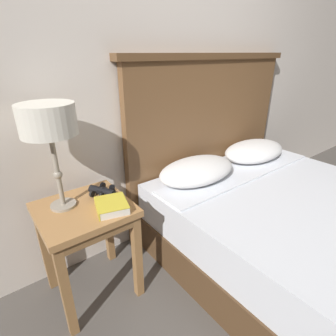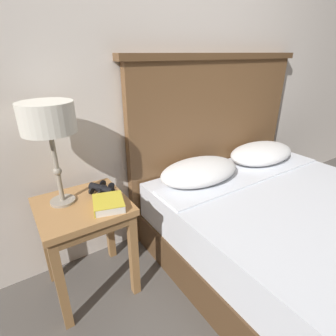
{
  "view_description": "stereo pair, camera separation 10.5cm",
  "coord_description": "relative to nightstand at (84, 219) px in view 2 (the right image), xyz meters",
  "views": [
    {
      "loc": [
        -0.92,
        -0.4,
        1.33
      ],
      "look_at": [
        -0.05,
        0.75,
        0.69
      ],
      "focal_mm": 28.0,
      "sensor_mm": 36.0,
      "label": 1
    },
    {
      "loc": [
        -0.84,
        -0.46,
        1.33
      ],
      "look_at": [
        -0.05,
        0.75,
        0.69
      ],
      "focal_mm": 28.0,
      "sensor_mm": 36.0,
      "label": 2
    }
  ],
  "objects": [
    {
      "name": "book_on_nightstand",
      "position": [
        0.11,
        -0.11,
        0.12
      ],
      "size": [
        0.19,
        0.21,
        0.04
      ],
      "color": "silver",
      "rests_on": "nightstand"
    },
    {
      "name": "table_lamp",
      "position": [
        -0.08,
        0.07,
        0.54
      ],
      "size": [
        0.26,
        0.26,
        0.53
      ],
      "color": "gray",
      "rests_on": "nightstand"
    },
    {
      "name": "binoculars_pair",
      "position": [
        0.14,
        0.06,
        0.12
      ],
      "size": [
        0.16,
        0.16,
        0.05
      ],
      "color": "black",
      "rests_on": "nightstand"
    },
    {
      "name": "bed",
      "position": [
        1.15,
        -0.63,
        -0.2
      ],
      "size": [
        1.6,
        1.99,
        1.33
      ],
      "color": "#4E3520",
      "rests_on": "ground_plane"
    },
    {
      "name": "wall_back",
      "position": [
        0.57,
        0.31,
        0.81
      ],
      "size": [
        8.0,
        0.06,
        2.6
      ],
      "color": "silver",
      "rests_on": "ground_plane"
    },
    {
      "name": "nightstand",
      "position": [
        0.0,
        0.0,
        0.0
      ],
      "size": [
        0.47,
        0.44,
        0.59
      ],
      "color": "#AD7A47",
      "rests_on": "ground_plane"
    }
  ]
}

